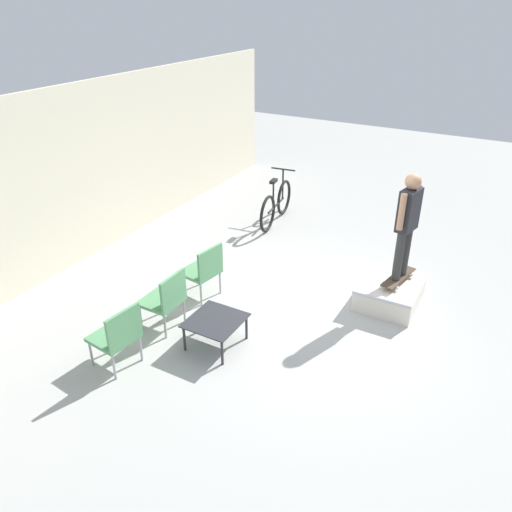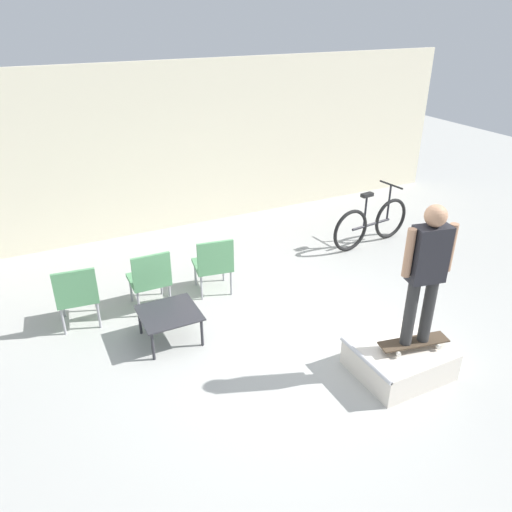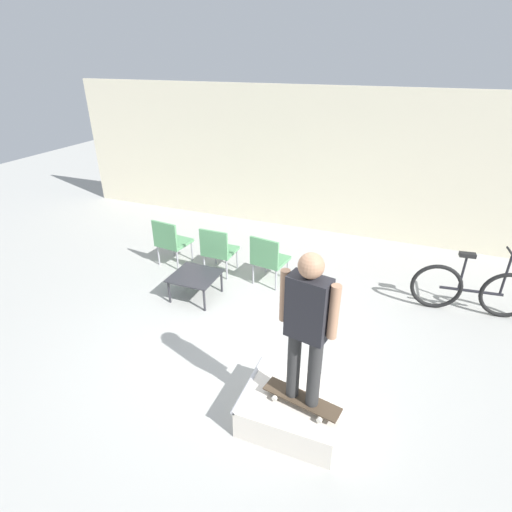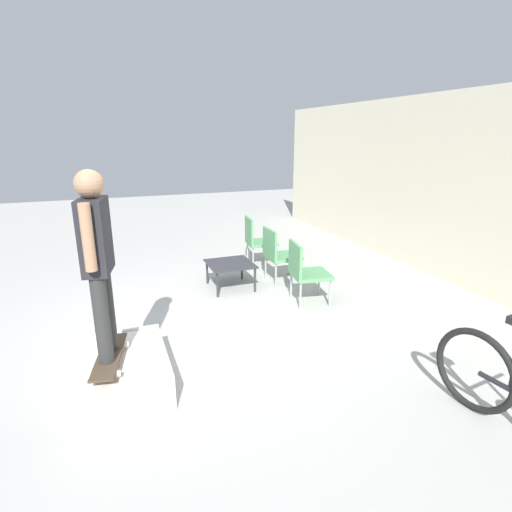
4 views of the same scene
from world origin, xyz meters
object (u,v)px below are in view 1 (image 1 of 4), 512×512
Objects in this scene: person_skater at (407,219)px; coffee_table at (215,323)px; patio_chair_left at (118,334)px; patio_chair_right at (204,269)px; bicycle at (276,204)px; skateboard_on_ramp at (398,277)px; patio_chair_center at (166,298)px; skate_ramp_box at (390,293)px.

person_skater reaches higher than coffee_table.
patio_chair_left is 1.90m from patio_chair_right.
bicycle is (5.00, 0.33, -0.10)m from patio_chair_left.
patio_chair_left is 1.00× the size of patio_chair_right.
bicycle is (3.11, 0.33, -0.10)m from patio_chair_right.
skateboard_on_ramp is at bearing -127.18° from bicycle.
person_skater is 3.62m from patio_chair_center.
person_skater is 0.95× the size of bicycle.
patio_chair_center is at bearing -173.56° from patio_chair_left.
person_skater is (0.11, -0.07, 1.22)m from skate_ramp_box.
skateboard_on_ramp reaches higher than coffee_table.
coffee_table is at bearing 152.11° from skateboard_on_ramp.
patio_chair_center is 4.06m from bicycle.
skate_ramp_box is 1.16× the size of patio_chair_left.
bicycle reaches higher than patio_chair_center.
patio_chair_right is (0.94, 0.00, 0.00)m from patio_chair_center.
patio_chair_left is at bearing 151.68° from skateboard_on_ramp.
patio_chair_right is at bearing -173.51° from patio_chair_left.
skate_ramp_box is at bearing 130.36° from patio_chair_center.
patio_chair_center is 1.00× the size of patio_chair_right.
patio_chair_left reaches higher than skate_ramp_box.
patio_chair_left is (-3.13, 2.59, 0.33)m from skate_ramp_box.
person_skater is at bearing -35.17° from skate_ramp_box.
person_skater is 2.26× the size of coffee_table.
patio_chair_right is at bearing 179.49° from bicycle.
patio_chair_center is at bearing 141.58° from person_skater.
person_skater is 4.29m from patio_chair_left.
person_skater reaches higher than skateboard_on_ramp.
patio_chair_right is at bearing 115.37° from skate_ramp_box.
skateboard_on_ramp is 0.97m from person_skater.
skateboard_on_ramp is 2.93m from coffee_table.
skate_ramp_box is at bearing -39.29° from coffee_table.
coffee_table is (-2.27, 1.85, -0.07)m from skateboard_on_ramp.
patio_chair_right reaches higher than coffee_table.
patio_chair_center reaches higher than coffee_table.
patio_chair_left is at bearing 140.33° from skate_ramp_box.
skate_ramp_box is 4.08m from patio_chair_left.
skate_ramp_box is at bearing -129.31° from bicycle.
person_skater is 3.12m from patio_chair_right.
bicycle is (1.77, 3.00, -0.03)m from skateboard_on_ramp.
patio_chair_left is at bearing 177.18° from bicycle.
patio_chair_center reaches higher than skate_ramp_box.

